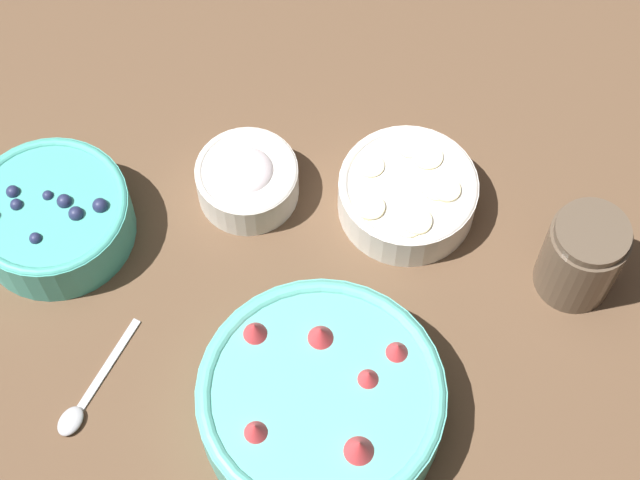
# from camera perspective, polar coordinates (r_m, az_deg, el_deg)

# --- Properties ---
(ground_plane) EXTENTS (4.00, 4.00, 0.00)m
(ground_plane) POSITION_cam_1_polar(r_m,az_deg,el_deg) (1.10, -1.13, -4.01)
(ground_plane) COLOR brown
(bowl_strawberries) EXTENTS (0.24, 0.24, 0.08)m
(bowl_strawberries) POSITION_cam_1_polar(r_m,az_deg,el_deg) (1.02, 0.07, -8.53)
(bowl_strawberries) COLOR #56B7A8
(bowl_strawberries) RESTS_ON ground_plane
(bowl_blueberries) EXTENTS (0.16, 0.16, 0.07)m
(bowl_blueberries) POSITION_cam_1_polar(r_m,az_deg,el_deg) (1.15, -14.09, 1.27)
(bowl_blueberries) COLOR #47AD9E
(bowl_blueberries) RESTS_ON ground_plane
(bowl_bananas) EXTENTS (0.15, 0.15, 0.05)m
(bowl_bananas) POSITION_cam_1_polar(r_m,az_deg,el_deg) (1.14, 4.70, 2.52)
(bowl_bananas) COLOR white
(bowl_bananas) RESTS_ON ground_plane
(bowl_cream) EXTENTS (0.11, 0.11, 0.06)m
(bowl_cream) POSITION_cam_1_polar(r_m,az_deg,el_deg) (1.14, -3.90, 3.30)
(bowl_cream) COLOR silver
(bowl_cream) RESTS_ON ground_plane
(jar_chocolate) EXTENTS (0.08, 0.08, 0.11)m
(jar_chocolate) POSITION_cam_1_polar(r_m,az_deg,el_deg) (1.10, 13.76, -0.93)
(jar_chocolate) COLOR brown
(jar_chocolate) RESTS_ON ground_plane
(spoon) EXTENTS (0.03, 0.14, 0.01)m
(spoon) POSITION_cam_1_polar(r_m,az_deg,el_deg) (1.08, -12.41, -8.28)
(spoon) COLOR #B2B2B7
(spoon) RESTS_ON ground_plane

